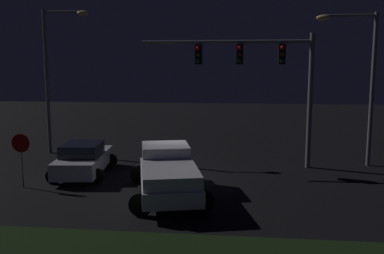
# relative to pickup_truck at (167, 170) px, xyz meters

# --- Properties ---
(ground_plane) EXTENTS (80.00, 80.00, 0.00)m
(ground_plane) POSITION_rel_pickup_truck_xyz_m (-0.10, 2.36, -1.00)
(ground_plane) COLOR black
(pickup_truck) EXTENTS (3.73, 5.72, 1.80)m
(pickup_truck) POSITION_rel_pickup_truck_xyz_m (0.00, 0.00, 0.00)
(pickup_truck) COLOR silver
(pickup_truck) RESTS_ON ground_plane
(car_sedan) EXTENTS (2.81, 4.58, 1.51)m
(car_sedan) POSITION_rel_pickup_truck_xyz_m (-4.31, 2.60, -0.26)
(car_sedan) COLOR silver
(car_sedan) RESTS_ON ground_plane
(traffic_signal_gantry) EXTENTS (8.32, 0.56, 6.50)m
(traffic_signal_gantry) POSITION_rel_pickup_truck_xyz_m (3.65, 5.20, 3.90)
(traffic_signal_gantry) COLOR slate
(traffic_signal_gantry) RESTS_ON ground_plane
(street_lamp_left) EXTENTS (2.71, 0.44, 8.06)m
(street_lamp_left) POSITION_rel_pickup_truck_xyz_m (-7.53, 7.21, 4.09)
(street_lamp_left) COLOR slate
(street_lamp_left) RESTS_ON ground_plane
(street_lamp_right) EXTENTS (2.92, 0.44, 7.51)m
(street_lamp_right) POSITION_rel_pickup_truck_xyz_m (8.54, 5.97, 3.81)
(street_lamp_right) COLOR slate
(street_lamp_right) RESTS_ON ground_plane
(stop_sign) EXTENTS (0.76, 0.08, 2.23)m
(stop_sign) POSITION_rel_pickup_truck_xyz_m (-6.05, 0.39, 0.56)
(stop_sign) COLOR slate
(stop_sign) RESTS_ON ground_plane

